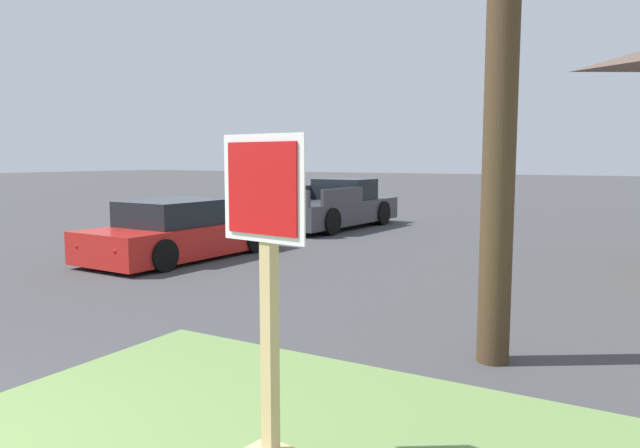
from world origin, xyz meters
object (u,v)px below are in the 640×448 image
object	(u,v)px
manhole_cover	(116,379)
parked_sedan_red	(181,233)
stop_sign	(268,311)
pickup_truck_charcoal	(334,208)

from	to	relation	value
manhole_cover	parked_sedan_red	distance (m)	7.13
stop_sign	parked_sedan_red	world-z (taller)	stop_sign
stop_sign	parked_sedan_red	bearing A→B (deg)	136.99
parked_sedan_red	pickup_truck_charcoal	distance (m)	6.59
stop_sign	manhole_cover	distance (m)	2.62
stop_sign	pickup_truck_charcoal	size ratio (longest dim) A/B	0.42
stop_sign	pickup_truck_charcoal	distance (m)	14.44
stop_sign	pickup_truck_charcoal	bearing A→B (deg)	117.22
stop_sign	manhole_cover	world-z (taller)	stop_sign
manhole_cover	parked_sedan_red	xyz separation A→B (m)	(-4.41, 5.57, 0.53)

